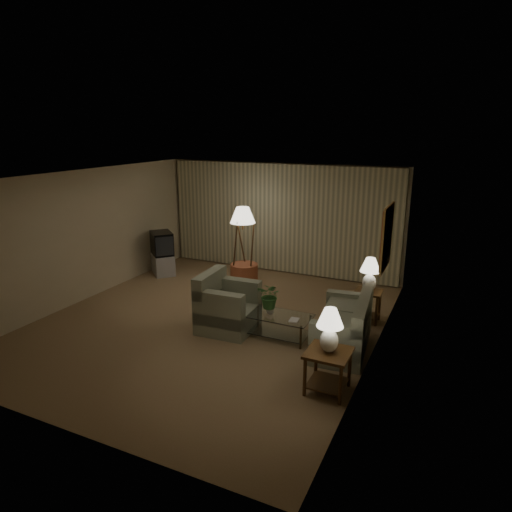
{
  "coord_description": "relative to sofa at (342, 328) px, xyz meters",
  "views": [
    {
      "loc": [
        4.12,
        -6.8,
        3.54
      ],
      "look_at": [
        0.66,
        0.6,
        1.2
      ],
      "focal_mm": 32.0,
      "sensor_mm": 36.0,
      "label": 1
    }
  ],
  "objects": [
    {
      "name": "room_shell",
      "position": [
        -2.48,
        1.49,
        1.4
      ],
      "size": [
        6.04,
        7.02,
        2.72
      ],
      "color": "beige",
      "rests_on": "ground"
    },
    {
      "name": "sofa",
      "position": [
        0.0,
        0.0,
        0.0
      ],
      "size": [
        1.75,
        1.12,
        0.71
      ],
      "rotation": [
        0.0,
        0.0,
        -1.47
      ],
      "color": "gray",
      "rests_on": "ground"
    },
    {
      "name": "table_lamp_far",
      "position": [
        0.15,
        1.25,
        0.62
      ],
      "size": [
        0.37,
        0.37,
        0.64
      ],
      "color": "silver",
      "rests_on": "side_table_far"
    },
    {
      "name": "armchair",
      "position": [
        -2.04,
        -0.15,
        0.06
      ],
      "size": [
        1.08,
        1.03,
        0.82
      ],
      "rotation": [
        0.0,
        0.0,
        1.63
      ],
      "color": "gray",
      "rests_on": "ground"
    },
    {
      "name": "side_table_far",
      "position": [
        0.15,
        1.25,
        0.04
      ],
      "size": [
        0.49,
        0.41,
        0.6
      ],
      "color": "#36200E",
      "rests_on": "ground"
    },
    {
      "name": "floor_lamp",
      "position": [
        -2.97,
        2.28,
        0.58
      ],
      "size": [
        0.58,
        0.58,
        1.78
      ],
      "color": "#36200E",
      "rests_on": "ground"
    },
    {
      "name": "ground",
      "position": [
        -2.5,
        -0.01,
        -0.35
      ],
      "size": [
        7.0,
        7.0,
        0.0
      ],
      "primitive_type": "plane",
      "color": "olive",
      "rests_on": "ground"
    },
    {
      "name": "tv_cabinet",
      "position": [
        -5.05,
        2.0,
        -0.1
      ],
      "size": [
        1.2,
        1.2,
        0.5
      ],
      "primitive_type": "cube",
      "rotation": [
        0.0,
        0.0,
        -0.74
      ],
      "color": "#99999B",
      "rests_on": "ground"
    },
    {
      "name": "flowers",
      "position": [
        -1.25,
        -0.1,
        0.43
      ],
      "size": [
        0.45,
        0.4,
        0.47
      ],
      "primitive_type": "imported",
      "rotation": [
        0.0,
        0.0,
        -0.09
      ],
      "color": "#346C30",
      "rests_on": "vase"
    },
    {
      "name": "coffee_table",
      "position": [
        -1.1,
        -0.1,
        -0.08
      ],
      "size": [
        1.14,
        0.62,
        0.41
      ],
      "color": "silver",
      "rests_on": "ground"
    },
    {
      "name": "table_lamp_near",
      "position": [
        0.15,
        -1.35,
        0.62
      ],
      "size": [
        0.36,
        0.36,
        0.63
      ],
      "color": "silver",
      "rests_on": "side_table_near"
    },
    {
      "name": "vase",
      "position": [
        -1.25,
        -0.1,
        0.13
      ],
      "size": [
        0.14,
        0.14,
        0.14
      ],
      "primitive_type": "imported",
      "rotation": [
        0.0,
        0.0,
        -0.06
      ],
      "color": "white",
      "rests_on": "coffee_table"
    },
    {
      "name": "ottoman",
      "position": [
        -2.95,
        2.29,
        -0.14
      ],
      "size": [
        0.84,
        0.84,
        0.43
      ],
      "primitive_type": "cylinder",
      "rotation": [
        0.0,
        0.0,
        -0.37
      ],
      "color": "#9A5034",
      "rests_on": "ground"
    },
    {
      "name": "crt_tv",
      "position": [
        -5.05,
        2.0,
        0.42
      ],
      "size": [
        1.11,
        1.11,
        0.56
      ],
      "primitive_type": "cube",
      "rotation": [
        0.0,
        0.0,
        -0.74
      ],
      "color": "black",
      "rests_on": "tv_cabinet"
    },
    {
      "name": "book",
      "position": [
        -0.85,
        -0.2,
        0.07
      ],
      "size": [
        0.17,
        0.22,
        0.02
      ],
      "primitive_type": "imported",
      "rotation": [
        0.0,
        0.0,
        0.09
      ],
      "color": "olive",
      "rests_on": "coffee_table"
    },
    {
      "name": "side_table_near",
      "position": [
        0.15,
        -1.35,
        0.06
      ],
      "size": [
        0.59,
        0.59,
        0.6
      ],
      "color": "#36200E",
      "rests_on": "ground"
    }
  ]
}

